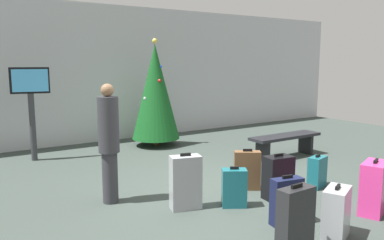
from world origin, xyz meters
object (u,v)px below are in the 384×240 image
at_px(suitcase_5, 374,188).
at_px(suitcase_7, 234,188).
at_px(suitcase_2, 295,223).
at_px(suitcase_3, 317,172).
at_px(suitcase_6, 278,178).
at_px(waiting_bench, 285,140).
at_px(suitcase_1, 247,170).
at_px(traveller_0, 109,140).
at_px(suitcase_4, 287,201).
at_px(holiday_tree, 155,92).
at_px(suitcase_0, 336,213).
at_px(flight_info_kiosk, 31,98).
at_px(suitcase_8, 186,182).

relative_size(suitcase_5, suitcase_7, 1.28).
distance_m(suitcase_2, suitcase_3, 2.45).
bearing_deg(suitcase_2, suitcase_6, 50.30).
xyz_separation_m(waiting_bench, suitcase_1, (-2.06, -1.15, -0.06)).
bearing_deg(suitcase_7, suitcase_6, -8.93).
distance_m(traveller_0, suitcase_1, 2.22).
height_order(waiting_bench, suitcase_7, suitcase_7).
distance_m(suitcase_3, suitcase_4, 1.67).
bearing_deg(suitcase_7, holiday_tree, 77.19).
bearing_deg(suitcase_2, waiting_bench, 44.86).
height_order(traveller_0, suitcase_6, traveller_0).
distance_m(suitcase_1, suitcase_5, 1.84).
xyz_separation_m(holiday_tree, suitcase_3, (0.71, -4.22, -1.05)).
xyz_separation_m(suitcase_0, suitcase_6, (0.37, 1.29, 0.03)).
distance_m(suitcase_1, suitcase_6, 0.59).
height_order(holiday_tree, suitcase_4, holiday_tree).
height_order(holiday_tree, waiting_bench, holiday_tree).
height_order(flight_info_kiosk, suitcase_1, flight_info_kiosk).
bearing_deg(suitcase_2, suitcase_1, 62.03).
height_order(waiting_bench, suitcase_6, suitcase_6).
relative_size(flight_info_kiosk, waiting_bench, 1.11).
relative_size(suitcase_2, suitcase_5, 1.07).
relative_size(suitcase_2, suitcase_8, 1.01).
relative_size(waiting_bench, suitcase_4, 2.71).
xyz_separation_m(suitcase_1, suitcase_7, (-0.64, -0.46, -0.04)).
xyz_separation_m(suitcase_6, suitcase_8, (-1.35, 0.42, 0.05)).
xyz_separation_m(suitcase_6, suitcase_7, (-0.73, 0.12, -0.05)).
height_order(suitcase_3, suitcase_8, suitcase_8).
xyz_separation_m(flight_info_kiosk, suitcase_0, (2.19, -5.64, -1.00)).
relative_size(holiday_tree, traveller_0, 1.49).
bearing_deg(suitcase_6, suitcase_5, -57.96).
xyz_separation_m(holiday_tree, waiting_bench, (1.76, -2.52, -0.94)).
relative_size(flight_info_kiosk, suitcase_5, 2.58).
bearing_deg(suitcase_1, suitcase_5, -65.06).
xyz_separation_m(suitcase_0, suitcase_7, (-0.36, 1.40, -0.03)).
xyz_separation_m(flight_info_kiosk, suitcase_1, (2.47, -3.77, -0.99)).
bearing_deg(waiting_bench, holiday_tree, 124.92).
bearing_deg(suitcase_8, suitcase_5, -36.58).
height_order(waiting_bench, suitcase_5, suitcase_5).
bearing_deg(flight_info_kiosk, suitcase_3, -51.09).
distance_m(holiday_tree, suitcase_7, 4.37).
height_order(traveller_0, suitcase_5, traveller_0).
distance_m(suitcase_0, suitcase_8, 1.97).
xyz_separation_m(suitcase_1, suitcase_8, (-1.25, -0.16, 0.06)).
xyz_separation_m(suitcase_2, suitcase_8, (-0.24, 1.76, -0.00)).
distance_m(suitcase_0, suitcase_6, 1.34).
relative_size(waiting_bench, suitcase_2, 2.17).
bearing_deg(traveller_0, waiting_bench, 7.13).
height_order(traveller_0, suitcase_8, traveller_0).
xyz_separation_m(suitcase_5, suitcase_8, (-2.03, 1.50, 0.02)).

